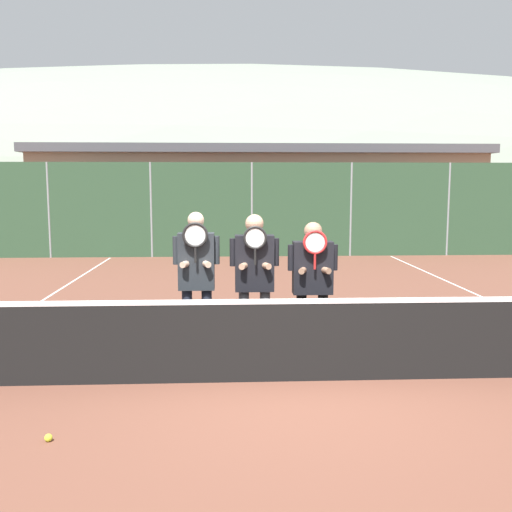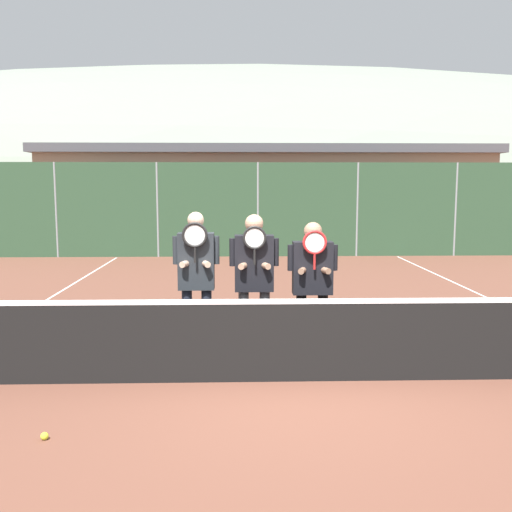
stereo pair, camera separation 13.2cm
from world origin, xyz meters
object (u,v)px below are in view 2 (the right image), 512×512
car_left_of_center (244,220)px  car_far_left (102,220)px  player_leftmost (196,273)px  tennis_ball_on_court (44,436)px  car_center (380,221)px  player_center_left (254,273)px  player_center_right (312,277)px

car_left_of_center → car_far_left: bearing=177.7°
player_leftmost → car_left_of_center: size_ratio=0.44×
player_leftmost → tennis_ball_on_court: 2.80m
car_far_left → car_center: bearing=-1.0°
player_center_left → car_left_of_center: (0.00, 13.50, -0.18)m
tennis_ball_on_court → player_center_left: bearing=50.0°
player_leftmost → car_center: (5.66, 13.47, -0.22)m
tennis_ball_on_court → car_center: bearing=66.6°
car_center → tennis_ball_on_court: size_ratio=62.08×
player_center_left → car_center: player_center_left is taller
player_leftmost → tennis_ball_on_court: bearing=-116.8°
player_center_left → car_center: size_ratio=0.44×
player_center_left → car_left_of_center: size_ratio=0.43×
player_leftmost → car_left_of_center: player_leftmost is taller
car_far_left → car_center: (10.08, -0.18, -0.05)m
player_center_right → car_far_left: (-5.88, 13.68, -0.12)m
player_center_right → car_center: bearing=72.7°
car_center → player_center_left: bearing=-110.1°
player_leftmost → car_far_left: 14.35m
player_leftmost → player_center_right: (1.46, -0.03, -0.05)m
player_center_right → car_left_of_center: bearing=93.1°
car_far_left → car_left_of_center: 5.16m
player_leftmost → car_center: bearing=67.2°
player_center_left → tennis_ball_on_court: player_center_left is taller
player_leftmost → player_center_right: 1.46m
car_left_of_center → player_center_right: bearing=-86.9°
car_far_left → car_left_of_center: car_far_left is taller
player_center_right → car_far_left: size_ratio=0.38×
player_center_left → player_center_right: (0.74, 0.02, -0.05)m
player_leftmost → player_center_right: bearing=-1.3°
player_center_right → car_far_left: car_far_left is taller
player_leftmost → car_far_left: size_ratio=0.40×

